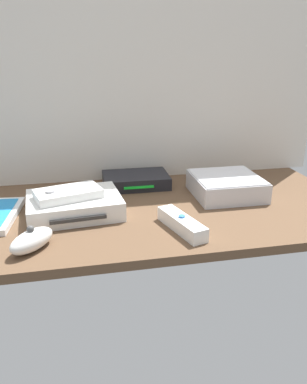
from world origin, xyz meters
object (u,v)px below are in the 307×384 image
object	(u,v)px
game_console	(74,205)
remote_classic_pad	(68,194)
remote_wand	(182,224)
mini_computer	(226,186)
network_router	(136,180)
remote_nunchuk	(32,240)

from	to	relation	value
game_console	remote_classic_pad	world-z (taller)	remote_classic_pad
game_console	remote_classic_pad	distance (cm)	3.46
remote_wand	remote_classic_pad	size ratio (longest dim) A/B	0.95
mini_computer	network_router	size ratio (longest dim) A/B	0.94
remote_wand	network_router	bearing A→B (deg)	83.50
game_console	network_router	xyz separation A→B (cm)	(17.05, 16.75, -0.50)
mini_computer	remote_wand	size ratio (longest dim) A/B	1.12
game_console	network_router	bearing A→B (deg)	39.20
remote_nunchuk	remote_classic_pad	world-z (taller)	remote_classic_pad
network_router	remote_classic_pad	distance (cm)	25.40
remote_wand	remote_nunchuk	xyz separation A→B (cm)	(-30.18, -2.50, 0.53)
game_console	mini_computer	xyz separation A→B (cm)	(39.07, 4.72, 0.44)
game_console	remote_nunchuk	distance (cm)	17.65
game_console	remote_nunchuk	xyz separation A→B (cm)	(-8.16, -15.64, -0.16)
game_console	remote_wand	bearing A→B (deg)	-36.10
remote_nunchuk	remote_classic_pad	xyz separation A→B (cm)	(6.96, 15.12, 3.37)
game_console	remote_nunchuk	world-z (taller)	remote_nunchuk
network_router	remote_nunchuk	world-z (taller)	remote_nunchuk
game_console	network_router	world-z (taller)	game_console
network_router	remote_wand	world-z (taller)	same
mini_computer	remote_nunchuk	xyz separation A→B (cm)	(-47.23, -20.36, -0.60)
game_console	remote_nunchuk	bearing A→B (deg)	-122.82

